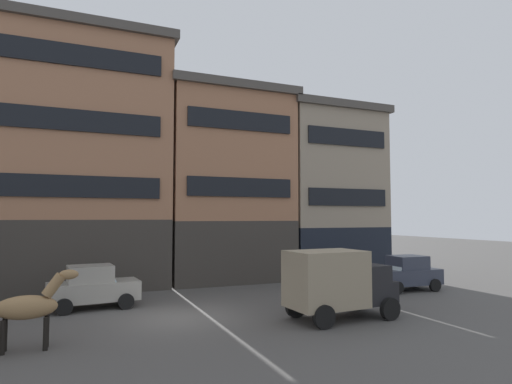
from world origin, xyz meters
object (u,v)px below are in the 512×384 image
sedan_dark (406,273)px  sedan_parked_curb (93,287)px  draft_horse (30,306)px  delivery_truck_near (339,282)px

sedan_dark → sedan_parked_curb: (-15.55, 1.58, 0.00)m
draft_horse → sedan_parked_curb: (1.87, 5.41, -0.36)m
sedan_dark → draft_horse: bearing=-167.6°
draft_horse → sedan_dark: size_ratio=0.62×
delivery_truck_near → sedan_parked_curb: delivery_truck_near is taller
draft_horse → sedan_parked_curb: draft_horse is taller
delivery_truck_near → sedan_parked_curb: (-8.63, 5.66, -0.51)m
draft_horse → sedan_parked_curb: 5.73m
draft_horse → delivery_truck_near: (10.51, -0.25, 0.15)m
delivery_truck_near → sedan_dark: bearing=30.5°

